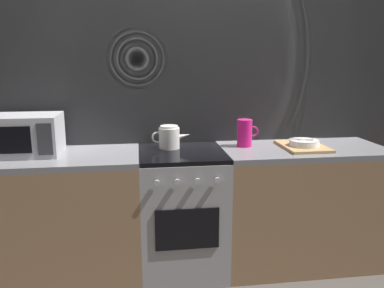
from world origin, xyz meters
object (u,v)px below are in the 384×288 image
pitcher (245,133)px  dish_pile (303,145)px  stove_unit (182,211)px  kettle (169,137)px  microwave (25,135)px

pitcher → dish_pile: size_ratio=0.50×
stove_unit → kettle: bearing=125.7°
pitcher → dish_pile: (0.41, -0.12, -0.08)m
kettle → microwave: bearing=-177.1°
stove_unit → microwave: size_ratio=1.96×
stove_unit → dish_pile: 1.01m
kettle → dish_pile: kettle is taller
kettle → dish_pile: size_ratio=0.71×
stove_unit → microwave: (-1.05, 0.06, 0.59)m
stove_unit → dish_pile: dish_pile is taller
stove_unit → microwave: 1.21m
kettle → pitcher: 0.56m
microwave → dish_pile: microwave is taller
stove_unit → dish_pile: bearing=-1.3°
microwave → pitcher: size_ratio=2.30×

